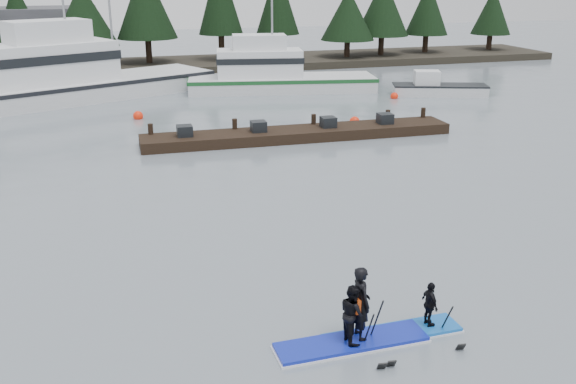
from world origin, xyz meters
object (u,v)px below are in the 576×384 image
object	(u,v)px
fishing_boat_medium	(276,83)
floating_dock	(299,134)
paddleboard_solo	(352,326)
paddleboard_duo	(385,313)
fishing_boat_large	(77,88)

from	to	relation	value
fishing_boat_medium	floating_dock	world-z (taller)	fishing_boat_medium
fishing_boat_medium	floating_dock	size ratio (longest dim) A/B	0.86
paddleboard_solo	paddleboard_duo	size ratio (longest dim) A/B	1.07
fishing_boat_medium	floating_dock	bearing A→B (deg)	-90.49
fishing_boat_large	paddleboard_duo	size ratio (longest dim) A/B	5.39
floating_dock	paddleboard_solo	world-z (taller)	paddleboard_solo
fishing_boat_large	paddleboard_duo	world-z (taller)	fishing_boat_large
fishing_boat_medium	paddleboard_solo	distance (m)	31.55
fishing_boat_large	paddleboard_duo	bearing A→B (deg)	-102.35
fishing_boat_large	paddleboard_solo	bearing A→B (deg)	-103.80
fishing_boat_large	fishing_boat_medium	bearing A→B (deg)	-27.62
fishing_boat_large	floating_dock	size ratio (longest dim) A/B	1.13
fishing_boat_medium	floating_dock	xyz separation A→B (m)	(-2.54, -13.10, -0.28)
fishing_boat_large	paddleboard_duo	xyz separation A→B (m)	(6.84, -31.36, -0.10)
paddleboard_duo	fishing_boat_medium	bearing A→B (deg)	77.92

